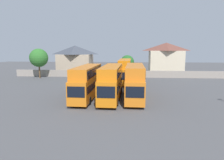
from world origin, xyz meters
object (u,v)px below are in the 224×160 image
bus_3 (135,80)px  house_terrace_left (75,59)px  tree_left_of_lot (39,58)px  tree_behind_wall (127,62)px  bus_4 (110,75)px  bus_5 (125,70)px  house_terrace_centre (166,58)px  bus_2 (111,80)px  bus_1 (87,80)px

bus_3 → house_terrace_left: (-17.27, 31.69, 1.48)m
bus_3 → house_terrace_left: bearing=-150.1°
house_terrace_left → tree_left_of_lot: (-6.54, -11.05, 0.85)m
house_terrace_left → tree_behind_wall: (15.95, -5.55, -0.45)m
bus_4 → tree_left_of_lot: 20.59m
house_terrace_left → bus_4: bearing=-55.9°
bus_5 → house_terrace_left: 23.48m
house_terrace_centre → tree_left_of_lot: house_terrace_centre is taller
house_terrace_left → house_terrace_centre: bearing=2.8°
house_terrace_left → tree_left_of_lot: house_terrace_left is taller
bus_2 → bus_5: bus_5 is taller
bus_4 → bus_5: bus_5 is taller
bus_5 → house_terrace_centre: 22.45m
bus_3 → tree_left_of_lot: 31.60m
bus_3 → tree_behind_wall: size_ratio=2.00×
house_terrace_centre → tree_left_of_lot: size_ratio=1.37×
tree_left_of_lot → bus_2: bearing=-45.7°
house_terrace_centre → bus_4: bearing=-127.5°
bus_1 → bus_2: 3.71m
bus_5 → house_terrace_left: size_ratio=1.07×
tree_left_of_lot → tree_behind_wall: 23.19m
bus_3 → bus_4: 14.20m
tree_behind_wall → house_terrace_centre: bearing=30.7°
tree_left_of_lot → bus_1: bearing=-51.1°
bus_1 → bus_2: bearing=88.6°
house_terrace_centre → house_terrace_left: bearing=-177.2°
bus_3 → bus_5: size_ratio=1.04×
bus_5 → house_terrace_centre: (12.01, 18.88, 1.84)m
house_terrace_left → bus_2: bearing=-66.6°
bus_1 → bus_5: size_ratio=1.08×
bus_1 → bus_5: bus_5 is taller
bus_2 → bus_5: 14.46m
house_terrace_left → tree_left_of_lot: 12.87m
bus_2 → house_terrace_left: bearing=-155.1°
bus_2 → bus_4: bearing=-172.6°
bus_1 → house_terrace_centre: bearing=153.6°
bus_1 → house_terrace_left: 33.35m
bus_2 → tree_behind_wall: tree_behind_wall is taller
bus_2 → bus_3: 3.45m
bus_3 → house_terrace_left: house_terrace_left is taller
bus_2 → house_terrace_centre: bearing=159.1°
tree_behind_wall → bus_5: bearing=-92.0°
bus_4 → tree_left_of_lot: bearing=-114.8°
tree_left_of_lot → bus_3: bearing=-40.9°
bus_3 → tree_behind_wall: 26.19m
bus_2 → bus_3: size_ratio=1.05×
bus_1 → bus_2: (3.71, -0.18, 0.05)m
house_terrace_left → bus_3: bearing=-61.4°
house_terrace_centre → tree_behind_wall: 13.49m
bus_3 → bus_5: (-1.75, 14.14, 0.06)m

